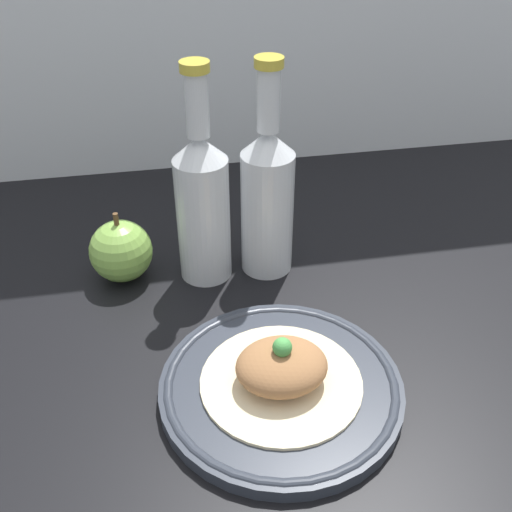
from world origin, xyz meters
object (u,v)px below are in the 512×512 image
plate (281,387)px  plated_food (282,370)px  cider_bottle_right (267,196)px  cider_bottle_left (202,202)px  apple (121,251)px

plate → plated_food: 2.61cm
plated_food → cider_bottle_right: size_ratio=0.60×
cider_bottle_left → apple: size_ratio=2.91×
plate → apple: (-16.89, 25.06, 3.29)cm
plate → cider_bottle_right: 26.27cm
plate → cider_bottle_left: cider_bottle_left is taller
plate → cider_bottle_left: size_ratio=0.90×
apple → cider_bottle_right: bearing=-3.3°
plate → cider_bottle_right: (3.20, 23.91, 10.40)cm
cider_bottle_right → apple: size_ratio=2.91×
plated_food → cider_bottle_left: cider_bottle_left is taller
plate → apple: size_ratio=2.62×
cider_bottle_right → apple: 21.35cm
cider_bottle_left → apple: 13.50cm
plate → plated_food: bearing=0.0°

